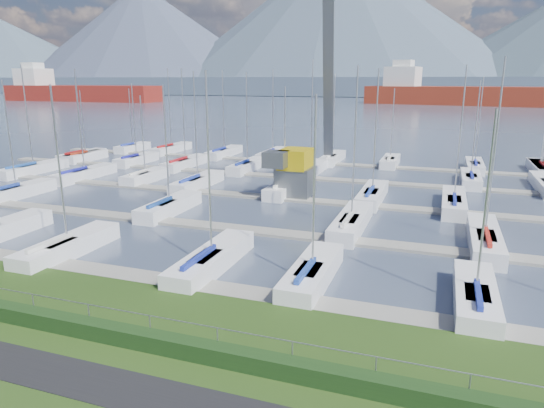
% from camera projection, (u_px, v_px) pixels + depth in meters
% --- Properties ---
extents(path, '(160.00, 2.00, 0.04)m').
position_uv_depth(path, '(127.00, 390.00, 16.65)').
color(path, black).
rests_on(path, grass).
extents(water, '(800.00, 540.00, 0.20)m').
position_uv_depth(water, '(427.00, 101.00, 257.04)').
color(water, '#414C60').
extents(hedge, '(80.00, 0.70, 0.70)m').
position_uv_depth(hedge, '(167.00, 344.00, 18.94)').
color(hedge, '#1A3513').
rests_on(hedge, grass).
extents(fence, '(80.00, 0.04, 0.04)m').
position_uv_depth(fence, '(171.00, 320.00, 19.09)').
color(fence, gray).
rests_on(fence, grass).
extents(foothill, '(900.00, 80.00, 12.00)m').
position_uv_depth(foothill, '(432.00, 86.00, 319.40)').
color(foothill, '#4A596C').
rests_on(foothill, water).
extents(mountains, '(1190.00, 360.00, 115.00)m').
position_uv_depth(mountains, '(449.00, 31.00, 375.09)').
color(mountains, '#475868').
rests_on(mountains, water).
extents(docks, '(90.00, 41.60, 0.25)m').
position_uv_depth(docks, '(324.00, 202.00, 43.20)').
color(docks, '#65625E').
rests_on(docks, water).
extents(crane, '(5.46, 13.21, 22.35)m').
position_uv_depth(crane, '(304.00, 136.00, 45.11)').
color(crane, slate).
rests_on(crane, water).
extents(cargo_ship_west, '(85.21, 18.40, 21.50)m').
position_uv_depth(cargo_ship_west, '(75.00, 93.00, 248.27)').
color(cargo_ship_west, maroon).
rests_on(cargo_ship_west, water).
extents(cargo_ship_mid, '(101.25, 34.69, 21.50)m').
position_uv_depth(cargo_ship_mid, '(472.00, 96.00, 208.08)').
color(cargo_ship_mid, maroon).
rests_on(cargo_ship_mid, water).
extents(sailboat_fleet, '(75.59, 50.09, 13.11)m').
position_uv_depth(sailboat_fleet, '(312.00, 133.00, 45.96)').
color(sailboat_fleet, '#A71619').
rests_on(sailboat_fleet, water).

